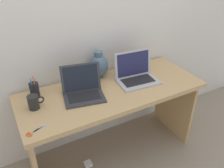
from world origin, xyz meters
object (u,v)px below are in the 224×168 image
object	(u,v)px
laptop_left	(82,88)
laptop_right	(136,73)
scissors	(33,132)
coffee_mug	(34,102)
pen_cup	(34,90)
green_vase	(99,66)
power_brick	(88,164)

from	to	relation	value
laptop_left	laptop_right	world-z (taller)	laptop_right
scissors	laptop_right	bearing A→B (deg)	15.24
coffee_mug	laptop_left	bearing A→B (deg)	-0.54
laptop_right	coffee_mug	size ratio (longest dim) A/B	3.04
pen_cup	green_vase	bearing A→B (deg)	4.62
laptop_right	coffee_mug	xyz separation A→B (m)	(-0.89, -0.00, -0.01)
green_vase	scissors	size ratio (longest dim) A/B	1.69
green_vase	power_brick	distance (m)	0.93
pen_cup	power_brick	bearing A→B (deg)	-36.76
power_brick	pen_cup	bearing A→B (deg)	143.24
laptop_left	power_brick	distance (m)	0.80
laptop_left	scissors	bearing A→B (deg)	-150.56
coffee_mug	power_brick	bearing A→B (deg)	-11.28
laptop_left	laptop_right	bearing A→B (deg)	0.61
pen_cup	laptop_right	bearing A→B (deg)	-10.77
laptop_right	pen_cup	xyz separation A→B (m)	(-0.85, 0.16, -0.01)
pen_cup	power_brick	distance (m)	0.88
power_brick	laptop_left	bearing A→B (deg)	67.67
laptop_left	green_vase	distance (m)	0.33
coffee_mug	pen_cup	size ratio (longest dim) A/B	0.65
coffee_mug	power_brick	xyz separation A→B (m)	(0.36, -0.07, -0.79)
laptop_right	scissors	distance (m)	1.00
laptop_left	power_brick	xyz separation A→B (m)	(-0.03, -0.07, -0.80)
laptop_right	pen_cup	bearing A→B (deg)	169.23
scissors	pen_cup	bearing A→B (deg)	74.95
laptop_right	green_vase	bearing A→B (deg)	141.25
green_vase	pen_cup	bearing A→B (deg)	-175.38
laptop_right	coffee_mug	bearing A→B (deg)	-179.88
pen_cup	scissors	bearing A→B (deg)	-105.05
coffee_mug	laptop_right	bearing A→B (deg)	0.12
green_vase	laptop_left	bearing A→B (deg)	-139.07
green_vase	scissors	xyz separation A→B (m)	(-0.70, -0.47, -0.11)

